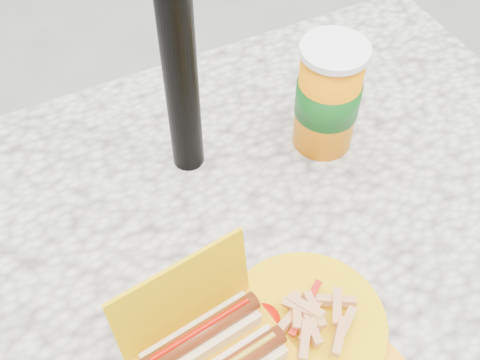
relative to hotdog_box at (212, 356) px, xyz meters
name	(u,v)px	position (x,y,z in m)	size (l,w,h in m)	color
picnic_table	(232,269)	(0.11, 0.17, -0.14)	(1.20, 0.80, 0.75)	beige
hotdog_box	(212,356)	(0.00, 0.00, 0.00)	(0.20, 0.16, 0.15)	#E2AB00
fries_plate	(309,328)	(0.13, -0.01, -0.02)	(0.21, 0.30, 0.04)	orange
soda_cup	(328,97)	(0.33, 0.27, 0.06)	(0.10, 0.10, 0.19)	#FF8100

